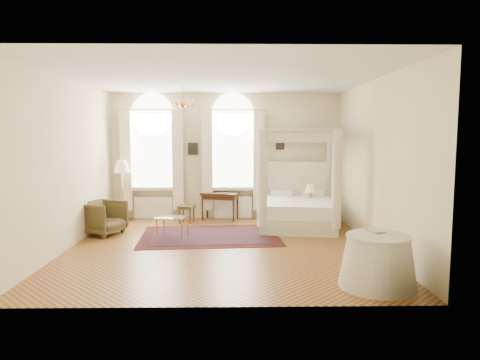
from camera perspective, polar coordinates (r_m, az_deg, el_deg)
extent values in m
plane|color=#AA6431|center=(8.60, -2.31, -8.86)|extent=(6.00, 6.00, 0.00)
plane|color=#F7EBBC|center=(11.32, -1.97, 3.19)|extent=(6.00, 0.00, 6.00)
plane|color=#F7EBBC|center=(5.34, -3.18, 0.03)|extent=(6.00, 0.00, 6.00)
plane|color=#F7EBBC|center=(8.92, -22.01, 2.00)|extent=(0.00, 6.00, 6.00)
plane|color=#F7EBBC|center=(8.78, 17.63, 2.10)|extent=(0.00, 6.00, 6.00)
plane|color=white|center=(8.38, -2.41, 13.51)|extent=(6.00, 6.00, 0.00)
cube|color=white|center=(11.48, -11.52, 3.86)|extent=(1.10, 0.04, 1.90)
cylinder|color=white|center=(11.49, -11.62, 8.60)|extent=(1.10, 0.04, 1.10)
cube|color=white|center=(11.47, -11.50, -1.10)|extent=(1.32, 0.24, 0.08)
cube|color=beige|center=(11.47, -14.94, 2.53)|extent=(0.28, 0.14, 2.60)
cube|color=beige|center=(11.22, -8.29, 2.59)|extent=(0.28, 0.14, 2.60)
cube|color=white|center=(11.56, -11.43, -3.60)|extent=(1.00, 0.12, 0.58)
cube|color=white|center=(11.28, -0.96, 3.95)|extent=(1.10, 0.04, 1.90)
cylinder|color=white|center=(11.29, -0.96, 8.77)|extent=(1.10, 0.04, 1.10)
cube|color=white|center=(11.27, -0.95, -1.10)|extent=(1.32, 0.24, 0.08)
cube|color=beige|center=(11.15, -4.40, 2.62)|extent=(0.28, 0.14, 2.60)
cube|color=beige|center=(11.15, 2.49, 2.63)|extent=(0.28, 0.14, 2.60)
cube|color=white|center=(11.37, -0.94, -3.64)|extent=(1.00, 0.12, 0.58)
cylinder|color=#BC853E|center=(9.61, -7.68, 11.29)|extent=(0.02, 0.02, 0.40)
sphere|color=#BC853E|center=(9.60, -7.67, 9.99)|extent=(0.16, 0.16, 0.16)
sphere|color=#F7E8C0|center=(9.58, -6.34, 10.43)|extent=(0.07, 0.07, 0.07)
sphere|color=#F7E8C0|center=(9.78, -6.89, 10.33)|extent=(0.07, 0.07, 0.07)
sphere|color=#F7E8C0|center=(9.80, -8.19, 10.30)|extent=(0.07, 0.07, 0.07)
sphere|color=#F7E8C0|center=(9.63, -8.99, 10.37)|extent=(0.07, 0.07, 0.07)
sphere|color=#F7E8C0|center=(9.43, -8.48, 10.47)|extent=(0.07, 0.07, 0.07)
sphere|color=#F7E8C0|center=(9.40, -7.13, 10.50)|extent=(0.07, 0.07, 0.07)
cube|color=black|center=(11.33, -6.29, 4.17)|extent=(0.26, 0.03, 0.32)
cube|color=black|center=(11.35, 5.39, 4.69)|extent=(0.22, 0.03, 0.26)
cube|color=beige|center=(10.46, 7.67, -5.20)|extent=(1.97, 2.32, 0.36)
cube|color=white|center=(10.40, 7.70, -3.45)|extent=(1.86, 2.21, 0.28)
cube|color=beige|center=(11.36, 7.62, -0.60)|extent=(1.71, 0.30, 1.21)
cube|color=beige|center=(11.32, 3.59, 0.71)|extent=(0.10, 0.10, 2.33)
cube|color=beige|center=(11.36, 11.67, 0.61)|extent=(0.10, 0.10, 2.33)
cube|color=beige|center=(9.33, 2.98, -0.42)|extent=(0.10, 0.10, 2.33)
cube|color=beige|center=(9.38, 12.77, -0.53)|extent=(0.10, 0.10, 2.33)
cube|color=beige|center=(11.26, 7.72, 6.56)|extent=(1.71, 0.30, 0.08)
cube|color=beige|center=(9.26, 7.99, 6.69)|extent=(1.71, 0.30, 0.08)
cube|color=beige|center=(10.28, 3.35, 6.66)|extent=(0.35, 2.12, 0.08)
cube|color=beige|center=(10.31, 12.31, 6.54)|extent=(0.35, 2.12, 0.08)
cube|color=beige|center=(11.26, 7.71, 5.84)|extent=(1.77, 0.27, 0.28)
cube|color=beige|center=(9.26, 7.98, 5.82)|extent=(1.77, 0.27, 0.28)
cube|color=beige|center=(10.27, 3.35, 5.88)|extent=(0.32, 2.17, 0.28)
cube|color=beige|center=(10.31, 12.29, 5.75)|extent=(0.32, 2.17, 0.28)
cylinder|color=beige|center=(9.32, 2.98, 0.20)|extent=(0.22, 0.22, 2.12)
cylinder|color=beige|center=(9.36, 12.78, 0.09)|extent=(0.22, 0.22, 2.12)
cube|color=#38200F|center=(10.93, 9.12, -4.09)|extent=(0.49, 0.46, 0.61)
cylinder|color=#BC853E|center=(10.89, 9.32, -2.04)|extent=(0.11, 0.11, 0.18)
cone|color=#F7E8C0|center=(10.87, 9.34, -1.10)|extent=(0.25, 0.25, 0.20)
cube|color=#38200F|center=(11.12, -2.68, -1.86)|extent=(1.05, 0.74, 0.06)
cube|color=#38200F|center=(11.13, -2.68, -2.30)|extent=(0.93, 0.62, 0.10)
cylinder|color=#38200F|center=(11.48, -4.38, -3.40)|extent=(0.05, 0.05, 0.67)
cylinder|color=#38200F|center=(11.23, -0.34, -3.59)|extent=(0.05, 0.05, 0.67)
cylinder|color=#38200F|center=(11.13, -5.03, -3.71)|extent=(0.05, 0.05, 0.67)
cylinder|color=#38200F|center=(10.87, -0.87, -3.91)|extent=(0.05, 0.05, 0.67)
imported|color=black|center=(10.99, -2.35, -1.73)|extent=(0.39, 0.30, 0.03)
cube|color=#4A411F|center=(10.89, -7.15, -3.60)|extent=(0.45, 0.45, 0.08)
cylinder|color=#38200F|center=(10.85, -8.09, -4.82)|extent=(0.04, 0.04, 0.36)
cylinder|color=#38200F|center=(10.76, -6.67, -4.89)|extent=(0.04, 0.04, 0.36)
cylinder|color=#38200F|center=(11.11, -7.58, -4.55)|extent=(0.04, 0.04, 0.36)
cylinder|color=#38200F|center=(11.02, -6.19, -4.62)|extent=(0.04, 0.04, 0.36)
imported|color=#43371C|center=(10.02, -17.84, -4.81)|extent=(1.08, 1.07, 0.75)
cube|color=silver|center=(9.40, -9.03, -4.92)|extent=(0.75, 0.61, 0.02)
cylinder|color=#BC853E|center=(9.39, -11.05, -6.33)|extent=(0.03, 0.03, 0.44)
cylinder|color=#BC853E|center=(9.17, -7.80, -6.57)|extent=(0.03, 0.03, 0.44)
cylinder|color=#BC853E|center=(9.72, -10.13, -5.89)|extent=(0.03, 0.03, 0.44)
cylinder|color=#BC853E|center=(9.51, -6.99, -6.10)|extent=(0.03, 0.03, 0.44)
cylinder|color=#BC853E|center=(11.27, -15.30, -5.42)|extent=(0.28, 0.28, 0.03)
cylinder|color=#BC853E|center=(11.16, -15.39, -2.02)|extent=(0.04, 0.04, 1.38)
cone|color=#F7E8C0|center=(11.08, -15.50, 1.74)|extent=(0.40, 0.40, 0.29)
cube|color=#40120F|center=(9.48, -4.01, -7.43)|extent=(3.14, 2.36, 0.01)
cube|color=black|center=(9.48, -4.01, -7.40)|extent=(2.64, 1.86, 0.01)
cone|color=beige|center=(6.64, 17.87, -10.40)|extent=(1.12, 1.12, 0.72)
cylinder|color=beige|center=(6.55, 17.98, -7.19)|extent=(0.92, 0.92, 0.04)
imported|color=black|center=(6.69, 16.97, -6.59)|extent=(0.27, 0.31, 0.03)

